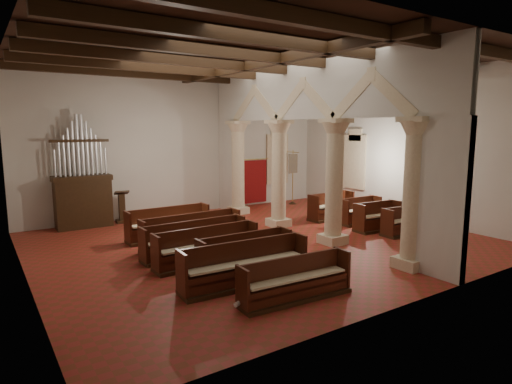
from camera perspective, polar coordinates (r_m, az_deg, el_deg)
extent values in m
plane|color=maroon|center=(14.46, 0.80, -6.60)|extent=(14.00, 14.00, 0.00)
plane|color=black|center=(14.13, 0.86, 17.60)|extent=(14.00, 14.00, 0.00)
cube|color=beige|center=(19.22, -9.40, 6.13)|extent=(14.00, 0.02, 6.00)
cube|color=beige|center=(9.66, 21.44, 3.30)|extent=(14.00, 0.02, 6.00)
cube|color=beige|center=(11.57, -29.17, 3.59)|extent=(0.02, 12.00, 6.00)
cube|color=beige|center=(18.84, 18.77, 5.75)|extent=(0.02, 12.00, 6.00)
cube|color=beige|center=(12.50, 19.84, -8.86)|extent=(0.75, 0.75, 0.30)
cylinder|color=beige|center=(12.10, 20.27, -0.69)|extent=(0.56, 0.56, 3.30)
cube|color=beige|center=(14.40, 10.18, -6.18)|extent=(0.75, 0.75, 0.30)
cylinder|color=beige|center=(14.05, 10.38, 0.93)|extent=(0.56, 0.56, 3.30)
cube|color=beige|center=(16.63, 3.01, -4.06)|extent=(0.75, 0.75, 0.30)
cylinder|color=beige|center=(16.33, 3.06, 2.12)|extent=(0.56, 0.56, 3.30)
cube|color=beige|center=(19.06, -2.38, -2.41)|extent=(0.75, 0.75, 0.30)
cylinder|color=beige|center=(18.80, -2.41, 2.98)|extent=(0.56, 0.56, 3.30)
cube|color=beige|center=(15.10, 6.65, 13.27)|extent=(0.25, 11.90, 1.93)
cube|color=#316F58|center=(18.00, 22.38, 2.88)|extent=(0.03, 1.00, 2.20)
cube|color=#316F58|center=(20.49, 13.09, 3.93)|extent=(0.03, 1.00, 2.20)
cube|color=#316F58|center=(21.78, 2.78, 4.41)|extent=(1.00, 0.03, 2.20)
cube|color=#301E0F|center=(17.58, -22.03, -1.50)|extent=(2.00, 0.80, 1.80)
cube|color=#301E0F|center=(17.44, -22.21, 1.74)|extent=(2.10, 0.85, 0.20)
cube|color=#382511|center=(18.07, -17.37, -3.73)|extent=(0.53, 0.53, 0.11)
cube|color=#382511|center=(17.97, -17.45, -2.06)|extent=(0.26, 0.26, 1.18)
cube|color=#382511|center=(17.79, -17.46, -0.08)|extent=(0.57, 0.48, 0.21)
cube|color=maroon|center=(20.99, -0.44, 1.38)|extent=(1.60, 0.06, 2.10)
cylinder|color=gold|center=(20.86, -0.42, 4.37)|extent=(1.80, 0.04, 0.04)
cone|color=#301E0F|center=(21.48, 4.87, -1.40)|extent=(0.41, 0.41, 0.14)
cylinder|color=gold|center=(21.30, 4.92, 2.00)|extent=(0.04, 0.04, 2.70)
cylinder|color=gold|center=(21.19, 4.96, 5.33)|extent=(0.16, 0.78, 0.03)
cube|color=navy|center=(21.21, 4.98, 3.80)|extent=(0.61, 0.12, 0.96)
cube|color=navy|center=(10.47, 4.44, -11.02)|extent=(0.37, 0.30, 0.36)
cube|color=#151490|center=(12.57, 5.40, -7.84)|extent=(0.34, 0.30, 0.28)
cube|color=#162198|center=(12.82, -0.38, -7.43)|extent=(0.33, 0.29, 0.30)
cylinder|color=silver|center=(9.50, -0.83, -13.88)|extent=(0.97, 0.44, 0.10)
cylinder|color=silver|center=(10.60, -2.02, -11.45)|extent=(0.87, 0.36, 0.09)
cube|color=#301E0F|center=(9.84, 5.30, -13.82)|extent=(2.77, 0.81, 0.09)
cube|color=#421C0E|center=(9.72, 5.50, -12.54)|extent=(2.60, 0.53, 0.41)
cube|color=#421C0E|center=(9.79, 4.73, -10.94)|extent=(2.58, 0.23, 0.86)
cube|color=#421C0E|center=(8.96, -1.55, -12.82)|extent=(0.10, 0.55, 0.86)
cube|color=#421C0E|center=(10.53, 11.01, -9.65)|extent=(0.10, 0.55, 0.86)
cube|color=beige|center=(9.64, 5.52, -11.27)|extent=(2.50, 0.48, 0.05)
cube|color=#301E0F|center=(10.59, -1.43, -12.10)|extent=(3.32, 0.91, 0.10)
cube|color=#4A190F|center=(10.45, -1.28, -10.73)|extent=(3.15, 0.59, 0.46)
cube|color=#4A190F|center=(10.56, -1.98, -9.06)|extent=(3.13, 0.25, 0.98)
cube|color=#4A190F|center=(9.71, -9.69, -10.77)|extent=(0.11, 0.62, 0.98)
cube|color=#4A190F|center=(11.32, 5.46, -7.87)|extent=(0.11, 0.62, 0.98)
cube|color=beige|center=(10.37, -1.29, -9.39)|extent=(3.02, 0.54, 0.05)
cube|color=#301E0F|center=(11.50, -1.41, -10.39)|extent=(2.65, 0.71, 0.10)
cube|color=#47150F|center=(11.38, -1.28, -9.17)|extent=(2.49, 0.42, 0.44)
cube|color=#47150F|center=(11.49, -1.89, -7.71)|extent=(2.49, 0.09, 0.94)
cube|color=#47150F|center=(10.76, -7.35, -8.91)|extent=(0.07, 0.59, 0.94)
cube|color=#47150F|center=(12.06, 3.74, -6.92)|extent=(0.07, 0.59, 0.94)
cube|color=beige|center=(11.30, -1.28, -7.98)|extent=(2.39, 0.38, 0.05)
cube|color=#301E0F|center=(12.22, -6.48, -9.29)|extent=(3.08, 0.75, 0.10)
cube|color=#44200E|center=(12.10, -6.39, -8.12)|extent=(2.93, 0.45, 0.45)
cube|color=#44200E|center=(12.23, -6.90, -6.74)|extent=(2.92, 0.12, 0.94)
cube|color=#44200E|center=(11.52, -13.28, -7.88)|extent=(0.08, 0.60, 0.94)
cube|color=#44200E|center=(12.81, -0.55, -5.96)|extent=(0.08, 0.60, 0.94)
cube|color=beige|center=(12.03, -6.41, -6.99)|extent=(2.81, 0.41, 0.05)
cube|color=#301E0F|center=(13.05, -8.10, -8.15)|extent=(3.25, 0.77, 0.10)
cube|color=#4B1610|center=(12.93, -8.03, -7.05)|extent=(3.10, 0.47, 0.45)
cube|color=#4B1610|center=(13.07, -8.49, -5.77)|extent=(3.09, 0.14, 0.94)
cube|color=#4B1610|center=(12.36, -14.88, -6.81)|extent=(0.08, 0.60, 0.94)
cube|color=#4B1610|center=(13.66, -2.16, -5.05)|extent=(0.08, 0.60, 0.94)
cube|color=beige|center=(12.87, -8.06, -5.99)|extent=(2.97, 0.43, 0.05)
cube|color=#301E0F|center=(13.95, -8.49, -7.05)|extent=(3.35, 0.82, 0.10)
cube|color=#512711|center=(13.83, -8.43, -5.99)|extent=(3.19, 0.51, 0.46)
cube|color=#512711|center=(13.97, -8.86, -4.78)|extent=(3.18, 0.18, 0.96)
cube|color=#512711|center=(13.25, -15.00, -5.72)|extent=(0.09, 0.61, 0.96)
cube|color=#512711|center=(14.57, -2.76, -4.13)|extent=(0.09, 0.61, 0.96)
cube|color=beige|center=(13.77, -8.45, -4.97)|extent=(3.06, 0.47, 0.05)
cube|color=#301E0F|center=(15.08, -11.52, -5.93)|extent=(2.88, 0.77, 0.10)
cube|color=#461E0F|center=(14.96, -11.48, -4.92)|extent=(2.72, 0.45, 0.47)
cube|color=#461E0F|center=(15.12, -11.85, -3.77)|extent=(2.72, 0.11, 0.99)
cube|color=#461E0F|center=(14.52, -16.75, -4.47)|extent=(0.08, 0.63, 0.99)
cube|color=#461E0F|center=(15.53, -6.82, -3.32)|extent=(0.08, 0.63, 0.99)
cube|color=beige|center=(14.90, -11.51, -3.94)|extent=(2.61, 0.41, 0.05)
cube|color=#301E0F|center=(16.32, 19.40, -5.16)|extent=(2.07, 0.77, 0.10)
cube|color=#48140F|center=(16.23, 19.58, -4.29)|extent=(1.91, 0.48, 0.43)
cube|color=#48140F|center=(16.31, 19.01, -3.34)|extent=(1.89, 0.16, 0.91)
cube|color=#48140F|center=(15.46, 17.23, -3.90)|extent=(0.10, 0.57, 0.91)
cube|color=#48140F|center=(17.01, 21.44, -2.99)|extent=(0.10, 0.57, 0.91)
cube|color=beige|center=(16.18, 19.62, -3.46)|extent=(1.83, 0.44, 0.05)
cube|color=#301E0F|center=(16.58, 15.85, -4.77)|extent=(1.92, 0.83, 0.10)
cube|color=#48120F|center=(16.49, 16.02, -3.86)|extent=(1.75, 0.52, 0.45)
cube|color=#48120F|center=(16.59, 15.45, -2.87)|extent=(1.73, 0.19, 0.96)
cube|color=#48120F|center=(15.82, 13.73, -3.36)|extent=(0.11, 0.61, 0.96)
cube|color=#48120F|center=(17.17, 17.84, -2.59)|extent=(0.11, 0.61, 0.96)
cube|color=beige|center=(16.44, 16.06, -3.00)|extent=(1.68, 0.47, 0.05)
cube|color=#301E0F|center=(17.60, 13.65, -3.91)|extent=(1.88, 0.72, 0.10)
cube|color=#461B0F|center=(17.52, 13.80, -3.07)|extent=(1.72, 0.43, 0.44)
cube|color=#461B0F|center=(17.62, 13.29, -2.17)|extent=(1.72, 0.10, 0.94)
cube|color=#461B0F|center=(16.88, 11.59, -2.59)|extent=(0.08, 0.59, 0.94)
cube|color=#461B0F|center=(18.18, 15.59, -1.93)|extent=(0.08, 0.59, 0.94)
cube|color=beige|center=(17.47, 13.83, -2.28)|extent=(1.65, 0.38, 0.05)
cube|color=#301E0F|center=(18.19, 10.01, -3.39)|extent=(2.19, 0.85, 0.10)
cube|color=#49190F|center=(18.10, 10.14, -2.53)|extent=(2.03, 0.53, 0.47)
cube|color=#49190F|center=(18.22, 9.64, -1.61)|extent=(2.01, 0.19, 0.99)
cube|color=#49190F|center=(17.41, 7.51, -2.03)|extent=(0.11, 0.63, 0.99)
cube|color=#49190F|center=(18.83, 12.31, -1.35)|extent=(0.11, 0.63, 0.99)
cube|color=beige|center=(18.05, 10.16, -1.72)|extent=(1.94, 0.48, 0.05)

